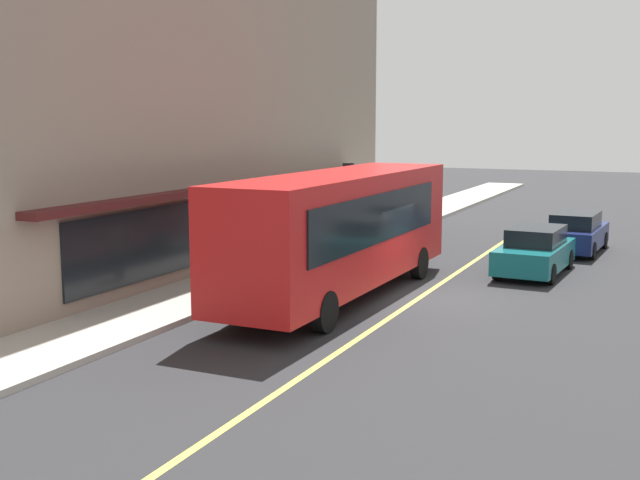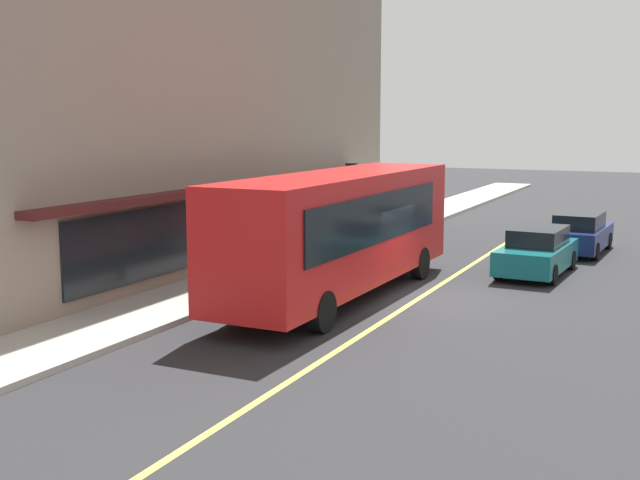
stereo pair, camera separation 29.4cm
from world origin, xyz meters
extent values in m
plane|color=#28282B|center=(0.00, 0.00, 0.00)|extent=(120.00, 120.00, 0.00)
cube|color=#B2ADA3|center=(0.00, 5.72, 0.07)|extent=(80.00, 2.71, 0.15)
cube|color=#D8D14C|center=(0.00, 0.00, 0.00)|extent=(36.00, 0.16, 0.01)
cube|color=gray|center=(1.59, 11.92, 7.31)|extent=(26.95, 9.69, 14.62)
cube|color=#4C1919|center=(1.59, 6.83, 2.80)|extent=(18.86, 0.70, 0.20)
cube|color=black|center=(1.59, 7.05, 1.50)|extent=(16.17, 0.08, 2.00)
cube|color=red|center=(-1.02, 2.02, 2.00)|extent=(11.03, 2.65, 3.00)
cube|color=black|center=(4.43, 1.95, 2.36)|extent=(0.15, 2.10, 1.80)
cube|color=black|center=(-1.31, 3.29, 2.36)|extent=(8.80, 0.18, 1.32)
cube|color=black|center=(-1.34, 0.75, 2.36)|extent=(8.80, 0.18, 1.32)
cube|color=#0CF259|center=(4.50, 1.94, 3.25)|extent=(0.11, 1.90, 0.36)
cube|color=#2D2D33|center=(4.53, 1.94, 0.75)|extent=(0.19, 2.40, 0.40)
cylinder|color=black|center=(2.51, 3.10, 0.50)|extent=(1.00, 0.31, 1.00)
cylinder|color=black|center=(2.48, 0.84, 0.50)|extent=(1.00, 0.31, 1.00)
cylinder|color=black|center=(-4.53, 3.19, 0.50)|extent=(1.00, 0.31, 1.00)
cylinder|color=black|center=(-4.56, 0.93, 0.50)|extent=(1.00, 0.31, 1.00)
cylinder|color=#2D2D33|center=(6.43, 4.73, 1.75)|extent=(0.12, 0.12, 3.20)
cube|color=black|center=(6.43, 4.93, 2.90)|extent=(0.30, 0.30, 0.90)
sphere|color=red|center=(6.43, 5.10, 3.17)|extent=(0.18, 0.18, 0.18)
sphere|color=orange|center=(6.43, 5.10, 2.90)|extent=(0.18, 0.18, 0.18)
sphere|color=green|center=(6.43, 5.10, 2.63)|extent=(0.18, 0.18, 0.18)
cube|color=#14666B|center=(4.75, -2.32, 0.60)|extent=(4.39, 2.03, 0.75)
cube|color=black|center=(4.90, -2.33, 1.25)|extent=(2.49, 1.64, 0.55)
cylinder|color=black|center=(3.29, -3.06, 0.32)|extent=(0.65, 0.25, 0.64)
cylinder|color=black|center=(3.38, -1.42, 0.32)|extent=(0.65, 0.25, 0.64)
cylinder|color=black|center=(6.12, -3.22, 0.32)|extent=(0.65, 0.25, 0.64)
cylinder|color=black|center=(6.21, -1.58, 0.32)|extent=(0.65, 0.25, 0.64)
cube|color=navy|center=(9.79, -3.00, 0.60)|extent=(4.39, 2.03, 0.75)
cube|color=black|center=(9.64, -2.99, 1.25)|extent=(2.48, 1.64, 0.55)
cylinder|color=black|center=(11.25, -2.26, 0.32)|extent=(0.65, 0.25, 0.64)
cylinder|color=black|center=(11.17, -3.89, 0.32)|extent=(0.65, 0.25, 0.64)
cylinder|color=black|center=(8.42, -2.11, 0.32)|extent=(0.65, 0.25, 0.64)
cylinder|color=black|center=(8.33, -3.74, 0.32)|extent=(0.65, 0.25, 0.64)
cylinder|color=black|center=(-2.15, 5.19, 0.56)|extent=(0.18, 0.18, 0.81)
cylinder|color=#B28C33|center=(-2.15, 5.19, 1.28)|extent=(0.34, 0.34, 0.64)
sphere|color=tan|center=(-2.15, 5.19, 1.72)|extent=(0.23, 0.23, 0.23)
camera|label=1|loc=(-21.00, -6.47, 4.94)|focal=44.36mm
camera|label=2|loc=(-20.88, -6.74, 4.94)|focal=44.36mm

